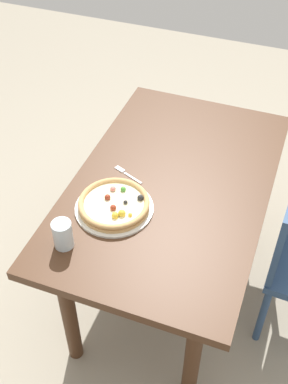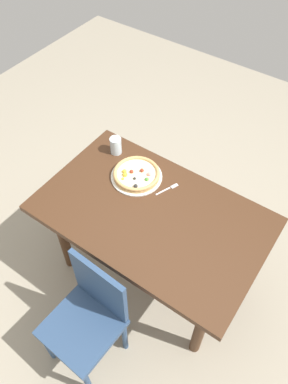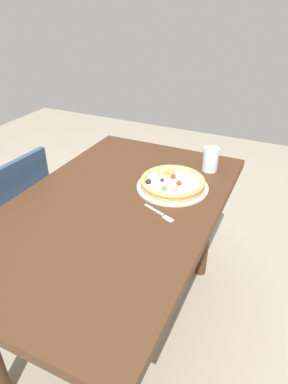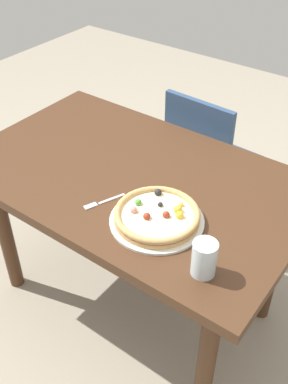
{
  "view_description": "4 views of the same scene",
  "coord_description": "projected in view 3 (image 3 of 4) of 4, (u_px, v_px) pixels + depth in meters",
  "views": [
    {
      "loc": [
        -1.57,
        -0.45,
        2.28
      ],
      "look_at": [
        -0.12,
        0.09,
        0.79
      ],
      "focal_mm": 45.69,
      "sensor_mm": 36.0,
      "label": 1
    },
    {
      "loc": [
        0.74,
        -1.14,
        2.62
      ],
      "look_at": [
        -0.12,
        0.09,
        0.79
      ],
      "focal_mm": 35.04,
      "sensor_mm": 36.0,
      "label": 2
    },
    {
      "loc": [
        1.04,
        0.64,
        1.57
      ],
      "look_at": [
        -0.12,
        0.09,
        0.79
      ],
      "focal_mm": 31.2,
      "sensor_mm": 36.0,
      "label": 3
    },
    {
      "loc": [
        -0.93,
        1.19,
        1.86
      ],
      "look_at": [
        -0.12,
        0.09,
        0.79
      ],
      "focal_mm": 42.92,
      "sensor_mm": 36.0,
      "label": 4
    }
  ],
  "objects": [
    {
      "name": "pizza",
      "position": [
        172.0,
        182.0,
        1.56
      ],
      "size": [
        0.31,
        0.31,
        0.05
      ],
      "color": "tan",
      "rests_on": "plate"
    },
    {
      "name": "drinking_glass",
      "position": [
        211.0,
        159.0,
        1.7
      ],
      "size": [
        0.08,
        0.08,
        0.12
      ],
      "primitive_type": "cylinder",
      "color": "silver",
      "rests_on": "dining_table"
    },
    {
      "name": "chair_near",
      "position": [
        13.0,
        221.0,
        1.84
      ],
      "size": [
        0.42,
        0.42,
        0.88
      ],
      "rotation": [
        0.0,
        0.0,
        3.09
      ],
      "color": "navy",
      "rests_on": "ground"
    },
    {
      "name": "plate",
      "position": [
        172.0,
        187.0,
        1.58
      ],
      "size": [
        0.34,
        0.34,
        0.01
      ],
      "primitive_type": "cylinder",
      "color": "silver",
      "rests_on": "dining_table"
    },
    {
      "name": "dining_table",
      "position": [
        114.0,
        224.0,
        1.51
      ],
      "size": [
        1.4,
        0.87,
        0.77
      ],
      "color": "#472B19",
      "rests_on": "ground"
    },
    {
      "name": "fork",
      "position": [
        161.0,
        214.0,
        1.39
      ],
      "size": [
        0.08,
        0.16,
        0.0
      ],
      "rotation": [
        0.0,
        0.0,
        1.18
      ],
      "color": "silver",
      "rests_on": "dining_table"
    },
    {
      "name": "ground_plane",
      "position": [
        120.0,
        321.0,
        1.85
      ],
      "size": [
        6.0,
        6.0,
        0.0
      ],
      "primitive_type": "plane",
      "color": "#9E937F"
    }
  ]
}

